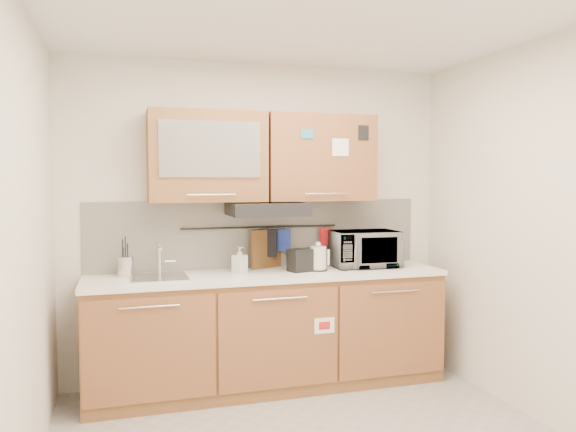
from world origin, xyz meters
TOP-DOWN VIEW (x-y plane):
  - ceiling at (0.00, 0.00)m, footprint 3.20×3.20m
  - wall_back at (0.00, 1.50)m, footprint 3.20×0.00m
  - wall_left at (-1.60, 0.00)m, footprint 0.00×3.00m
  - wall_right at (1.60, 0.00)m, footprint 0.00×3.00m
  - base_cabinet at (0.00, 1.19)m, footprint 2.80×0.64m
  - countertop at (0.00, 1.19)m, footprint 2.82×0.62m
  - backsplash at (0.00, 1.49)m, footprint 2.80×0.02m
  - upper_cabinets at (-0.00, 1.32)m, footprint 1.82×0.37m
  - range_hood at (0.00, 1.25)m, footprint 0.60×0.46m
  - sink at (-0.85, 1.21)m, footprint 0.42×0.40m
  - utensil_rail at (0.00, 1.45)m, footprint 1.30×0.02m
  - utensil_crock at (-1.08, 1.33)m, footprint 0.16×0.16m
  - kettle at (0.41, 1.18)m, footprint 0.17×0.15m
  - toaster at (0.29, 1.19)m, footprint 0.26×0.20m
  - microwave at (0.85, 1.26)m, footprint 0.56×0.39m
  - soap_bottle at (-0.22, 1.27)m, footprint 0.13×0.13m
  - cutting_board at (0.05, 1.44)m, footprint 0.31×0.16m
  - oven_mitt at (0.20, 1.44)m, footprint 0.11×0.06m
  - dark_pouch at (0.06, 1.44)m, footprint 0.15×0.09m
  - pot_holder at (0.57, 1.44)m, footprint 0.12×0.06m

SIDE VIEW (x-z plane):
  - base_cabinet at x=0.00m, z-range -0.03..0.85m
  - countertop at x=0.00m, z-range 0.88..0.92m
  - sink at x=-0.85m, z-range 0.79..1.05m
  - utensil_crock at x=-1.08m, z-range 0.85..1.15m
  - toaster at x=0.29m, z-range 0.92..1.10m
  - kettle at x=0.41m, z-range 0.89..1.13m
  - soap_bottle at x=-0.22m, z-range 0.92..1.13m
  - cutting_board at x=0.05m, z-range 0.83..1.24m
  - microwave at x=0.85m, z-range 0.92..1.22m
  - dark_pouch at x=0.06m, z-range 1.01..1.24m
  - oven_mitt at x=0.20m, z-range 1.06..1.24m
  - pot_holder at x=0.57m, z-range 1.09..1.24m
  - backsplash at x=0.00m, z-range 0.92..1.48m
  - utensil_rail at x=0.00m, z-range 1.25..1.27m
  - wall_left at x=-1.60m, z-range -0.20..2.80m
  - wall_right at x=1.60m, z-range -0.20..2.80m
  - wall_back at x=0.00m, z-range -0.30..2.90m
  - range_hood at x=0.00m, z-range 1.37..1.47m
  - upper_cabinets at x=0.00m, z-range 1.48..2.18m
  - ceiling at x=0.00m, z-range 2.60..2.60m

